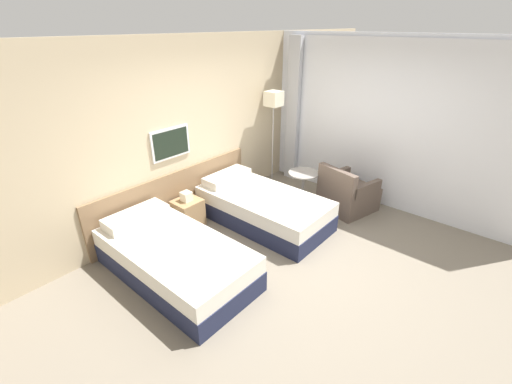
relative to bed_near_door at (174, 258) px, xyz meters
name	(u,v)px	position (x,y,z in m)	size (l,w,h in m)	color
ground_plane	(298,255)	(1.31, -0.94, -0.25)	(16.00, 16.00, 0.00)	slate
wall_headboard	(192,135)	(1.28, 1.06, 1.05)	(10.00, 0.10, 2.70)	#C6B28E
wall_window	(389,127)	(3.51, -1.09, 1.09)	(0.21, 4.47, 2.70)	white
bed_near_door	(174,258)	(0.00, 0.00, 0.00)	(1.03, 2.03, 0.61)	#1E233D
bed_near_window	(262,207)	(1.68, 0.00, 0.00)	(1.03, 2.03, 0.61)	#1E233D
nightstand	(188,212)	(0.84, 0.77, -0.02)	(0.39, 0.37, 0.58)	#9E7A51
floor_lamp	(274,106)	(2.83, 0.71, 1.27)	(0.26, 0.26, 1.78)	#9E9993
side_table	(303,182)	(2.59, -0.14, 0.16)	(0.51, 0.51, 0.58)	gray
armchair	(347,195)	(2.91, -0.81, 0.01)	(0.92, 0.90, 0.79)	brown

